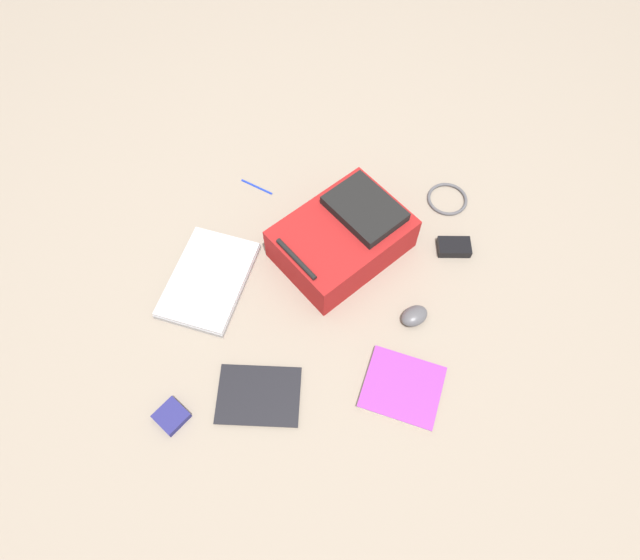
{
  "coord_description": "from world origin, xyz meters",
  "views": [
    {
      "loc": [
        0.82,
        0.01,
        1.59
      ],
      "look_at": [
        -0.05,
        0.02,
        0.02
      ],
      "focal_mm": 30.24,
      "sensor_mm": 36.0,
      "label": 1
    }
  ],
  "objects_px": {
    "laptop": "(209,280)",
    "backpack": "(344,237)",
    "power_brick": "(454,247)",
    "earbud_pouch": "(171,416)",
    "book_manual": "(259,396)",
    "computer_mouse": "(414,316)",
    "pen_black": "(257,186)",
    "book_red": "(402,388)",
    "cable_coil": "(447,199)"
  },
  "relations": [
    {
      "from": "backpack",
      "to": "earbud_pouch",
      "type": "bearing_deg",
      "value": -41.81
    },
    {
      "from": "cable_coil",
      "to": "power_brick",
      "type": "relative_size",
      "value": 1.32
    },
    {
      "from": "computer_mouse",
      "to": "earbud_pouch",
      "type": "bearing_deg",
      "value": -98.54
    },
    {
      "from": "laptop",
      "to": "power_brick",
      "type": "distance_m",
      "value": 0.85
    },
    {
      "from": "power_brick",
      "to": "earbud_pouch",
      "type": "bearing_deg",
      "value": -57.45
    },
    {
      "from": "backpack",
      "to": "power_brick",
      "type": "distance_m",
      "value": 0.39
    },
    {
      "from": "book_red",
      "to": "cable_coil",
      "type": "xyz_separation_m",
      "value": [
        -0.71,
        0.23,
        -0.01
      ]
    },
    {
      "from": "backpack",
      "to": "power_brick",
      "type": "height_order",
      "value": "backpack"
    },
    {
      "from": "laptop",
      "to": "cable_coil",
      "type": "distance_m",
      "value": 0.91
    },
    {
      "from": "book_manual",
      "to": "earbud_pouch",
      "type": "height_order",
      "value": "earbud_pouch"
    },
    {
      "from": "book_manual",
      "to": "pen_black",
      "type": "height_order",
      "value": "book_manual"
    },
    {
      "from": "cable_coil",
      "to": "book_manual",
      "type": "bearing_deg",
      "value": -41.97
    },
    {
      "from": "laptop",
      "to": "computer_mouse",
      "type": "distance_m",
      "value": 0.69
    },
    {
      "from": "book_manual",
      "to": "computer_mouse",
      "type": "distance_m",
      "value": 0.55
    },
    {
      "from": "book_red",
      "to": "book_manual",
      "type": "relative_size",
      "value": 1.1
    },
    {
      "from": "book_manual",
      "to": "cable_coil",
      "type": "relative_size",
      "value": 1.75
    },
    {
      "from": "power_brick",
      "to": "earbud_pouch",
      "type": "relative_size",
      "value": 1.34
    },
    {
      "from": "computer_mouse",
      "to": "pen_black",
      "type": "height_order",
      "value": "computer_mouse"
    },
    {
      "from": "laptop",
      "to": "earbud_pouch",
      "type": "distance_m",
      "value": 0.46
    },
    {
      "from": "backpack",
      "to": "pen_black",
      "type": "distance_m",
      "value": 0.43
    },
    {
      "from": "book_red",
      "to": "earbud_pouch",
      "type": "xyz_separation_m",
      "value": [
        0.08,
        -0.69,
        0.0
      ]
    },
    {
      "from": "pen_black",
      "to": "laptop",
      "type": "bearing_deg",
      "value": -19.12
    },
    {
      "from": "power_brick",
      "to": "laptop",
      "type": "bearing_deg",
      "value": -81.75
    },
    {
      "from": "computer_mouse",
      "to": "laptop",
      "type": "bearing_deg",
      "value": -133.41
    },
    {
      "from": "backpack",
      "to": "earbud_pouch",
      "type": "xyz_separation_m",
      "value": [
        0.58,
        -0.52,
        -0.07
      ]
    },
    {
      "from": "computer_mouse",
      "to": "cable_coil",
      "type": "distance_m",
      "value": 0.51
    },
    {
      "from": "earbud_pouch",
      "to": "book_manual",
      "type": "bearing_deg",
      "value": 103.74
    },
    {
      "from": "cable_coil",
      "to": "power_brick",
      "type": "bearing_deg",
      "value": -1.42
    },
    {
      "from": "pen_black",
      "to": "earbud_pouch",
      "type": "distance_m",
      "value": 0.89
    },
    {
      "from": "pen_black",
      "to": "book_red",
      "type": "bearing_deg",
      "value": 31.52
    },
    {
      "from": "computer_mouse",
      "to": "cable_coil",
      "type": "relative_size",
      "value": 0.62
    },
    {
      "from": "laptop",
      "to": "computer_mouse",
      "type": "height_order",
      "value": "computer_mouse"
    },
    {
      "from": "cable_coil",
      "to": "pen_black",
      "type": "bearing_deg",
      "value": -95.38
    },
    {
      "from": "backpack",
      "to": "pen_black",
      "type": "height_order",
      "value": "backpack"
    },
    {
      "from": "earbud_pouch",
      "to": "power_brick",
      "type": "bearing_deg",
      "value": 122.55
    },
    {
      "from": "book_red",
      "to": "cable_coil",
      "type": "bearing_deg",
      "value": 162.45
    },
    {
      "from": "book_red",
      "to": "computer_mouse",
      "type": "distance_m",
      "value": 0.24
    },
    {
      "from": "laptop",
      "to": "pen_black",
      "type": "xyz_separation_m",
      "value": [
        -0.4,
        0.14,
        -0.01
      ]
    },
    {
      "from": "backpack",
      "to": "pen_black",
      "type": "bearing_deg",
      "value": -131.52
    },
    {
      "from": "book_red",
      "to": "computer_mouse",
      "type": "height_order",
      "value": "computer_mouse"
    },
    {
      "from": "laptop",
      "to": "earbud_pouch",
      "type": "bearing_deg",
      "value": -8.57
    },
    {
      "from": "laptop",
      "to": "backpack",
      "type": "bearing_deg",
      "value": 105.56
    },
    {
      "from": "book_manual",
      "to": "earbud_pouch",
      "type": "relative_size",
      "value": 3.1
    },
    {
      "from": "cable_coil",
      "to": "power_brick",
      "type": "distance_m",
      "value": 0.22
    },
    {
      "from": "power_brick",
      "to": "pen_black",
      "type": "relative_size",
      "value": 0.83
    },
    {
      "from": "cable_coil",
      "to": "earbud_pouch",
      "type": "distance_m",
      "value": 1.21
    },
    {
      "from": "laptop",
      "to": "earbud_pouch",
      "type": "height_order",
      "value": "laptop"
    },
    {
      "from": "book_red",
      "to": "pen_black",
      "type": "xyz_separation_m",
      "value": [
        -0.78,
        -0.48,
        -0.01
      ]
    },
    {
      "from": "book_manual",
      "to": "power_brick",
      "type": "bearing_deg",
      "value": 128.34
    },
    {
      "from": "book_red",
      "to": "cable_coil",
      "type": "distance_m",
      "value": 0.75
    }
  ]
}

